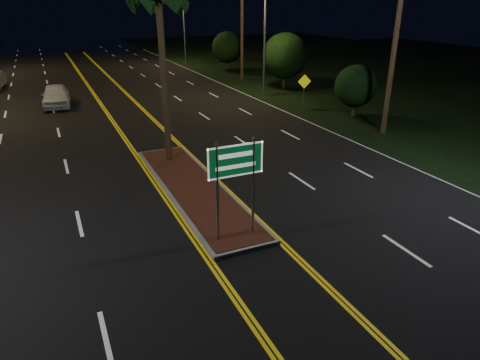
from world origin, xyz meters
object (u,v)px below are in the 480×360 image
median_island (194,188)px  streetlight_right_far (180,13)px  shrub_far (227,47)px  shrub_near (356,86)px  shrub_mid (285,56)px  streetlight_right_mid (261,21)px  warning_sign (304,86)px  highway_sign (236,170)px  car_near (55,94)px

median_island → streetlight_right_far: bearing=73.1°
streetlight_right_far → shrub_far: streetlight_right_far is taller
shrub_near → shrub_mid: shrub_mid is taller
streetlight_right_far → shrub_near: size_ratio=2.73×
streetlight_right_mid → warning_sign: (1.16, -4.61, -4.16)m
streetlight_right_mid → shrub_far: bearing=77.2°
streetlight_right_mid → warning_sign: bearing=-75.9°
median_island → highway_sign: size_ratio=3.20×
streetlight_right_mid → car_near: size_ratio=1.69×
warning_sign → median_island: bearing=-128.6°
shrub_far → streetlight_right_far: bearing=118.0°
highway_sign → car_near: 22.75m
streetlight_right_mid → car_near: streetlight_right_mid is taller
shrub_mid → streetlight_right_far: bearing=100.7°
streetlight_right_far → shrub_mid: streetlight_right_far is taller
shrub_near → shrub_mid: bearing=87.1°
shrub_mid → shrub_far: 12.01m
shrub_near → shrub_far: 22.01m
median_island → car_near: (-4.18, 18.10, 0.80)m
median_island → shrub_mid: bearing=50.5°
median_island → streetlight_right_mid: streetlight_right_mid is taller
median_island → shrub_mid: (14.00, 17.00, 2.64)m
warning_sign → streetlight_right_far: bearing=102.6°
highway_sign → shrub_near: bearing=39.7°
shrub_mid → warning_sign: 7.08m
streetlight_right_mid → car_near: 15.85m
streetlight_right_far → warning_sign: (1.16, -24.61, -4.16)m
streetlight_right_far → shrub_mid: (3.39, -18.00, -2.93)m
highway_sign → shrub_near: size_ratio=0.97×
highway_sign → warning_sign: 18.77m
shrub_mid → car_near: 18.30m
highway_sign → car_near: size_ratio=0.60×
shrub_near → highway_sign: bearing=-140.3°
shrub_mid → warning_sign: bearing=-108.6°
median_island → streetlight_right_mid: bearing=54.7°
streetlight_right_mid → streetlight_right_far: bearing=90.0°
shrub_near → shrub_far: size_ratio=0.83×
car_near → warning_sign: size_ratio=2.30×
median_island → shrub_mid: size_ratio=2.22×
highway_sign → streetlight_right_mid: 22.18m
shrub_near → shrub_mid: 10.04m
median_island → warning_sign: (11.77, 10.39, 1.41)m
highway_sign → median_island: bearing=90.0°
shrub_mid → shrub_far: shrub_mid is taller
streetlight_right_far → car_near: size_ratio=1.69×
highway_sign → streetlight_right_mid: bearing=61.1°
shrub_near → warning_sign: shrub_near is taller
median_island → highway_sign: highway_sign is taller
median_island → shrub_near: 15.32m
streetlight_right_far → streetlight_right_mid: bearing=-90.0°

